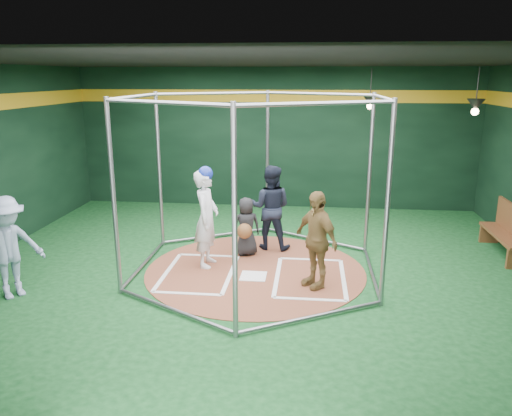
# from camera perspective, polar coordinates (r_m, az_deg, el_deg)

# --- Properties ---
(room_shell) EXTENTS (10.10, 9.10, 3.53)m
(room_shell) POSITION_cam_1_polar(r_m,az_deg,el_deg) (8.26, -0.07, 4.22)
(room_shell) COLOR #0C3615
(room_shell) RESTS_ON ground
(clay_disc) EXTENTS (3.80, 3.80, 0.01)m
(clay_disc) POSITION_cam_1_polar(r_m,az_deg,el_deg) (8.75, -0.07, -7.11)
(clay_disc) COLOR brown
(clay_disc) RESTS_ON ground
(home_plate) EXTENTS (0.43, 0.43, 0.01)m
(home_plate) POSITION_cam_1_polar(r_m,az_deg,el_deg) (8.47, -0.30, -7.79)
(home_plate) COLOR white
(home_plate) RESTS_ON clay_disc
(batter_box_left) EXTENTS (1.17, 1.77, 0.01)m
(batter_box_left) POSITION_cam_1_polar(r_m,az_deg,el_deg) (8.67, -6.56, -7.35)
(batter_box_left) COLOR white
(batter_box_left) RESTS_ON clay_disc
(batter_box_right) EXTENTS (1.17, 1.77, 0.01)m
(batter_box_right) POSITION_cam_1_polar(r_m,az_deg,el_deg) (8.47, 6.20, -7.89)
(batter_box_right) COLOR white
(batter_box_right) RESTS_ON clay_disc
(batting_cage) EXTENTS (4.05, 4.67, 3.00)m
(batting_cage) POSITION_cam_1_polar(r_m,az_deg,el_deg) (8.31, -0.08, 2.49)
(batting_cage) COLOR gray
(batting_cage) RESTS_ON ground
(pendant_lamp_near) EXTENTS (0.34, 0.34, 0.90)m
(pendant_lamp_near) POSITION_cam_1_polar(r_m,az_deg,el_deg) (11.75, 12.91, 11.87)
(pendant_lamp_near) COLOR black
(pendant_lamp_near) RESTS_ON room_shell
(pendant_lamp_far) EXTENTS (0.34, 0.34, 0.90)m
(pendant_lamp_far) POSITION_cam_1_polar(r_m,az_deg,el_deg) (10.55, 23.81, 10.70)
(pendant_lamp_far) COLOR black
(pendant_lamp_far) RESTS_ON room_shell
(batter_figure) EXTENTS (0.45, 0.65, 1.79)m
(batter_figure) POSITION_cam_1_polar(r_m,az_deg,el_deg) (8.73, -5.68, -1.03)
(batter_figure) COLOR silver
(batter_figure) RESTS_ON clay_disc
(visitor_leopard) EXTENTS (0.88, 0.95, 1.56)m
(visitor_leopard) POSITION_cam_1_polar(r_m,az_deg,el_deg) (7.90, 6.87, -3.59)
(visitor_leopard) COLOR #A48146
(visitor_leopard) RESTS_ON clay_disc
(catcher_figure) EXTENTS (0.63, 0.66, 1.10)m
(catcher_figure) POSITION_cam_1_polar(r_m,az_deg,el_deg) (9.28, -1.14, -2.17)
(catcher_figure) COLOR black
(catcher_figure) RESTS_ON clay_disc
(umpire) EXTENTS (0.87, 0.72, 1.64)m
(umpire) POSITION_cam_1_polar(r_m,az_deg,el_deg) (9.60, 1.68, 0.07)
(umpire) COLOR black
(umpire) RESTS_ON clay_disc
(bystander_blue) EXTENTS (1.10, 1.16, 1.58)m
(bystander_blue) POSITION_cam_1_polar(r_m,az_deg,el_deg) (8.37, -26.45, -4.07)
(bystander_blue) COLOR #8B9AB8
(bystander_blue) RESTS_ON ground
(dugout_bench) EXTENTS (0.38, 1.64, 0.96)m
(dugout_bench) POSITION_cam_1_polar(r_m,az_deg,el_deg) (10.46, 26.90, -2.27)
(dugout_bench) COLOR brown
(dugout_bench) RESTS_ON ground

